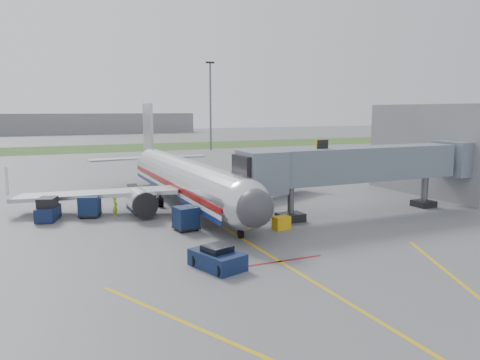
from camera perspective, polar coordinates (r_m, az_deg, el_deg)
name	(u,v)px	position (r m, az deg, el deg)	size (l,w,h in m)	color
ground	(252,245)	(33.16, 1.50, -7.91)	(400.00, 400.00, 0.00)	#565659
grass_strip	(93,149)	(119.83, -17.44, 3.66)	(300.00, 25.00, 0.01)	#2D4C1E
apron_markings	(309,279)	(27.01, 8.44, -11.88)	(21.52, 50.00, 0.01)	gold
airliner	(186,179)	(46.52, -6.61, 0.15)	(32.10, 35.67, 10.25)	silver
jet_bridge	(358,165)	(43.20, 14.16, 1.75)	(25.30, 4.00, 6.90)	slate
terminal	(452,149)	(58.56, 24.43, 3.49)	(10.00, 16.00, 10.00)	slate
light_mast_right	(210,104)	(110.69, -3.62, 9.25)	(2.00, 0.44, 20.40)	#595B60
distant_terminal	(41,124)	(198.78, -23.13, 6.31)	(120.00, 14.00, 8.00)	slate
pushback_tug	(217,258)	(28.40, -2.79, -9.54)	(2.95, 3.78, 1.39)	#0C1C37
baggage_tug	(48,210)	(43.27, -22.38, -3.44)	(2.31, 3.19, 2.01)	#0C1C37
baggage_cart_a	(144,204)	(43.49, -11.61, -2.91)	(2.07, 2.07, 1.73)	#0C1C37
baggage_cart_b	(90,206)	(43.40, -17.85, -3.07)	(2.23, 2.23, 1.88)	#0C1C37
baggage_cart_c	(186,218)	(37.09, -6.60, -4.66)	(1.99, 1.99, 1.87)	#0C1C37
belt_loader	(138,205)	(44.82, -12.29, -3.02)	(1.57, 4.60, 2.23)	#0C1C37
ground_power_cart	(281,223)	(37.38, 5.07, -5.23)	(1.38, 1.00, 1.04)	#E6A70D
ramp_worker	(115,207)	(42.98, -14.96, -3.17)	(0.64, 0.42, 1.75)	#B7D919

